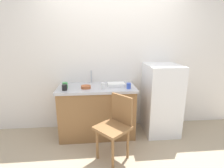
# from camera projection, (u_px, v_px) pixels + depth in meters

# --- Properties ---
(ground_plane) EXTENTS (8.00, 8.00, 0.00)m
(ground_plane) POSITION_uv_depth(u_px,v_px,m) (120.00, 156.00, 2.53)
(ground_plane) COLOR tan
(back_wall) EXTENTS (4.80, 0.10, 2.50)m
(back_wall) POSITION_uv_depth(u_px,v_px,m) (113.00, 60.00, 3.17)
(back_wall) COLOR white
(back_wall) RESTS_ON ground_plane
(cabinet_base) EXTENTS (1.23, 0.60, 0.82)m
(cabinet_base) POSITION_uv_depth(u_px,v_px,m) (97.00, 112.00, 3.02)
(cabinet_base) COLOR olive
(cabinet_base) RESTS_ON ground_plane
(countertop) EXTENTS (1.27, 0.64, 0.04)m
(countertop) POSITION_uv_depth(u_px,v_px,m) (97.00, 88.00, 2.91)
(countertop) COLOR #B7B7BC
(countertop) RESTS_ON cabinet_base
(faucet) EXTENTS (0.02, 0.02, 0.22)m
(faucet) POSITION_uv_depth(u_px,v_px,m) (91.00, 77.00, 3.11)
(faucet) COLOR #B7B7BC
(faucet) RESTS_ON countertop
(refrigerator) EXTENTS (0.56, 0.62, 1.21)m
(refrigerator) POSITION_uv_depth(u_px,v_px,m) (161.00, 99.00, 3.06)
(refrigerator) COLOR white
(refrigerator) RESTS_ON ground_plane
(chair) EXTENTS (0.56, 0.56, 0.89)m
(chair) POSITION_uv_depth(u_px,v_px,m) (116.00, 124.00, 2.40)
(chair) COLOR olive
(chair) RESTS_ON ground_plane
(dish_tray) EXTENTS (0.28, 0.20, 0.05)m
(dish_tray) POSITION_uv_depth(u_px,v_px,m) (116.00, 85.00, 2.93)
(dish_tray) COLOR white
(dish_tray) RESTS_ON countertop
(terracotta_bowl) EXTENTS (0.16, 0.16, 0.04)m
(terracotta_bowl) POSITION_uv_depth(u_px,v_px,m) (86.00, 87.00, 2.80)
(terracotta_bowl) COLOR #B25B33
(terracotta_bowl) RESTS_ON countertop
(cup_white) EXTENTS (0.06, 0.06, 0.09)m
(cup_white) POSITION_uv_depth(u_px,v_px,m) (103.00, 86.00, 2.77)
(cup_white) COLOR white
(cup_white) RESTS_ON countertop
(cup_blue) EXTENTS (0.07, 0.07, 0.09)m
(cup_blue) POSITION_uv_depth(u_px,v_px,m) (129.00, 86.00, 2.78)
(cup_blue) COLOR blue
(cup_blue) RESTS_ON countertop
(cup_green) EXTENTS (0.08, 0.08, 0.09)m
(cup_green) POSITION_uv_depth(u_px,v_px,m) (65.00, 85.00, 2.80)
(cup_green) COLOR green
(cup_green) RESTS_ON countertop
(cup_black) EXTENTS (0.08, 0.08, 0.09)m
(cup_black) POSITION_uv_depth(u_px,v_px,m) (65.00, 88.00, 2.69)
(cup_black) COLOR black
(cup_black) RESTS_ON countertop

